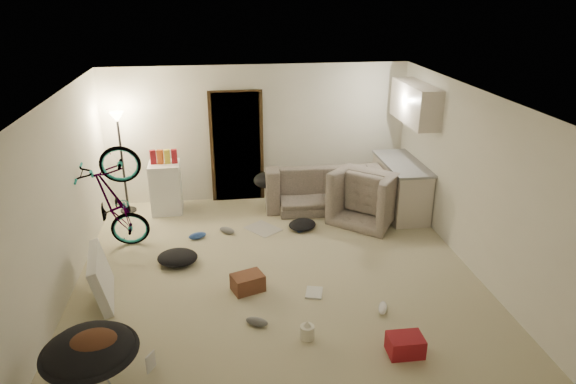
{
  "coord_description": "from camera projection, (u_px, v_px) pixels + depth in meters",
  "views": [
    {
      "loc": [
        -0.71,
        -6.11,
        3.77
      ],
      "look_at": [
        0.22,
        0.6,
        1.04
      ],
      "focal_mm": 32.0,
      "sensor_mm": 36.0,
      "label": 1
    }
  ],
  "objects": [
    {
      "name": "floor",
      "position": [
        278.0,
        279.0,
        7.12
      ],
      "size": [
        5.5,
        6.0,
        0.02
      ],
      "primitive_type": "cube",
      "color": "beige",
      "rests_on": "ground"
    },
    {
      "name": "ceiling",
      "position": [
        277.0,
        98.0,
        6.18
      ],
      "size": [
        5.5,
        6.0,
        0.02
      ],
      "primitive_type": "cube",
      "color": "white",
      "rests_on": "wall_back"
    },
    {
      "name": "wall_back",
      "position": [
        258.0,
        134.0,
        9.42
      ],
      "size": [
        5.5,
        0.02,
        2.5
      ],
      "primitive_type": "cube",
      "color": "white",
      "rests_on": "floor"
    },
    {
      "name": "wall_front",
      "position": [
        325.0,
        344.0,
        3.89
      ],
      "size": [
        5.5,
        0.02,
        2.5
      ],
      "primitive_type": "cube",
      "color": "white",
      "rests_on": "floor"
    },
    {
      "name": "wall_left",
      "position": [
        55.0,
        207.0,
        6.3
      ],
      "size": [
        0.02,
        6.0,
        2.5
      ],
      "primitive_type": "cube",
      "color": "white",
      "rests_on": "floor"
    },
    {
      "name": "wall_right",
      "position": [
        478.0,
        184.0,
        7.0
      ],
      "size": [
        0.02,
        6.0,
        2.5
      ],
      "primitive_type": "cube",
      "color": "white",
      "rests_on": "floor"
    },
    {
      "name": "doorway",
      "position": [
        237.0,
        147.0,
        9.41
      ],
      "size": [
        0.85,
        0.1,
        2.04
      ],
      "primitive_type": "cube",
      "color": "black",
      "rests_on": "floor"
    },
    {
      "name": "door_trim",
      "position": [
        237.0,
        148.0,
        9.39
      ],
      "size": [
        0.97,
        0.04,
        2.1
      ],
      "primitive_type": "cube",
      "color": "#352412",
      "rests_on": "floor"
    },
    {
      "name": "floor_lamp",
      "position": [
        120.0,
        141.0,
        8.76
      ],
      "size": [
        0.28,
        0.28,
        1.81
      ],
      "color": "black",
      "rests_on": "floor"
    },
    {
      "name": "kitchen_counter",
      "position": [
        400.0,
        188.0,
        9.1
      ],
      "size": [
        0.6,
        1.5,
        0.88
      ],
      "primitive_type": "cube",
      "color": "beige",
      "rests_on": "floor"
    },
    {
      "name": "counter_top",
      "position": [
        402.0,
        163.0,
        8.93
      ],
      "size": [
        0.64,
        1.54,
        0.04
      ],
      "primitive_type": "cube",
      "color": "gray",
      "rests_on": "kitchen_counter"
    },
    {
      "name": "kitchen_uppers",
      "position": [
        415.0,
        103.0,
        8.55
      ],
      "size": [
        0.38,
        1.4,
        0.65
      ],
      "primitive_type": "cube",
      "color": "beige",
      "rests_on": "wall_right"
    },
    {
      "name": "sofa",
      "position": [
        321.0,
        190.0,
        9.4
      ],
      "size": [
        2.07,
        0.86,
        0.6
      ],
      "primitive_type": "imported",
      "rotation": [
        0.0,
        0.0,
        3.11
      ],
      "color": "#363D37",
      "rests_on": "floor"
    },
    {
      "name": "armchair",
      "position": [
        371.0,
        199.0,
        8.85
      ],
      "size": [
        1.41,
        1.39,
        0.69
      ],
      "primitive_type": "imported",
      "rotation": [
        0.0,
        0.0,
        2.43
      ],
      "color": "#363D37",
      "rests_on": "floor"
    },
    {
      "name": "bicycle",
      "position": [
        118.0,
        222.0,
        7.75
      ],
      "size": [
        1.75,
        0.82,
        0.99
      ],
      "primitive_type": "imported",
      "rotation": [
        0.0,
        -0.17,
        1.62
      ],
      "color": "black",
      "rests_on": "floor"
    },
    {
      "name": "book_asset",
      "position": [
        147.0,
        374.0,
        5.35
      ],
      "size": [
        0.26,
        0.24,
        0.02
      ],
      "primitive_type": "imported",
      "rotation": [
        0.0,
        0.0,
        1.03
      ],
      "color": "maroon",
      "rests_on": "floor"
    },
    {
      "name": "mini_fridge",
      "position": [
        166.0,
        188.0,
        9.08
      ],
      "size": [
        0.54,
        0.54,
        0.9
      ],
      "primitive_type": "cube",
      "rotation": [
        0.0,
        0.0,
        0.02
      ],
      "color": "white",
      "rests_on": "floor"
    },
    {
      "name": "snack_box_0",
      "position": [
        153.0,
        159.0,
        8.85
      ],
      "size": [
        0.11,
        0.09,
        0.3
      ],
      "primitive_type": "cube",
      "rotation": [
        0.0,
        0.0,
        0.26
      ],
      "color": "maroon",
      "rests_on": "mini_fridge"
    },
    {
      "name": "snack_box_1",
      "position": [
        160.0,
        158.0,
        8.86
      ],
      "size": [
        0.11,
        0.09,
        0.3
      ],
      "primitive_type": "cube",
      "rotation": [
        0.0,
        0.0,
        -0.22
      ],
      "color": "#C94F19",
      "rests_on": "mini_fridge"
    },
    {
      "name": "snack_box_2",
      "position": [
        167.0,
        158.0,
        8.88
      ],
      "size": [
        0.11,
        0.08,
        0.3
      ],
      "primitive_type": "cube",
      "rotation": [
        0.0,
        0.0,
        0.1
      ],
      "color": "gold",
      "rests_on": "mini_fridge"
    },
    {
      "name": "snack_box_3",
      "position": [
        174.0,
        158.0,
        8.89
      ],
      "size": [
        0.11,
        0.08,
        0.3
      ],
      "primitive_type": "cube",
      "rotation": [
        0.0,
        0.0,
        0.11
      ],
      "color": "maroon",
      "rests_on": "mini_fridge"
    },
    {
      "name": "saucer_chair",
      "position": [
        91.0,
        359.0,
        5.0
      ],
      "size": [
        0.94,
        0.94,
        0.67
      ],
      "color": "silver",
      "rests_on": "floor"
    },
    {
      "name": "hoodie",
      "position": [
        93.0,
        344.0,
        4.9
      ],
      "size": [
        0.55,
        0.48,
        0.22
      ],
      "primitive_type": "ellipsoid",
      "rotation": [
        0.0,
        0.0,
        0.19
      ],
      "color": "#4C2A1A",
      "rests_on": "saucer_chair"
    },
    {
      "name": "sofa_drape",
      "position": [
        269.0,
        180.0,
        9.18
      ],
      "size": [
        0.6,
        0.51,
        0.28
      ],
      "primitive_type": "ellipsoid",
      "rotation": [
        0.0,
        0.0,
        0.09
      ],
      "color": "black",
      "rests_on": "sofa"
    },
    {
      "name": "tv_box",
      "position": [
        101.0,
        277.0,
        6.55
      ],
      "size": [
        0.4,
        1.0,
        0.65
      ],
      "primitive_type": "cube",
      "rotation": [
        0.0,
        -0.21,
        0.17
      ],
      "color": "silver",
      "rests_on": "floor"
    },
    {
      "name": "drink_case_a",
      "position": [
        248.0,
        282.0,
        6.8
      ],
      "size": [
        0.48,
        0.41,
        0.23
      ],
      "primitive_type": "cube",
      "rotation": [
        0.0,
        0.0,
        0.34
      ],
      "color": "brown",
      "rests_on": "floor"
    },
    {
      "name": "drink_case_b",
      "position": [
        405.0,
        345.0,
        5.63
      ],
      "size": [
        0.39,
        0.29,
        0.22
      ],
      "primitive_type": "cube",
      "rotation": [
        0.0,
        0.0,
        -0.01
      ],
      "color": "maroon",
      "rests_on": "floor"
    },
    {
      "name": "juicer",
      "position": [
        307.0,
        331.0,
        5.88
      ],
      "size": [
        0.16,
        0.16,
        0.23
      ],
      "color": "#ECE8CD",
      "rests_on": "floor"
    },
    {
      "name": "newspaper",
      "position": [
        263.0,
        229.0,
        8.56
      ],
      "size": [
        0.66,
        0.69,
        0.01
      ],
      "primitive_type": "cube",
      "rotation": [
        0.0,
        0.0,
        0.65
      ],
      "color": "#B1ABA3",
      "rests_on": "floor"
    },
    {
      "name": "book_blue",
      "position": [
        299.0,
        228.0,
        8.58
      ],
      "size": [
        0.29,
        0.33,
        0.03
      ],
      "primitive_type": "cube",
      "rotation": [
        0.0,
        0.0,
        0.4
      ],
      "color": "#2F54AD",
      "rests_on": "floor"
    },
    {
      "name": "book_white",
      "position": [
        314.0,
        293.0,
        6.76
      ],
      "size": [
        0.28,
        0.32,
        0.03
      ],
      "primitive_type": "cube",
      "rotation": [
        0.0,
        0.0,
        -0.27
      ],
      "color": "silver",
      "rests_on": "floor"
    },
    {
      "name": "shoe_0",
      "position": [
        197.0,
        236.0,
        8.21
      ],
      "size": [
        0.32,
        0.21,
        0.11
      ],
      "primitive_type": "ellipsoid",
      "rotation": [
        0.0,
        0.0,
        0.34
      ],
      "color": "#2F54AD",
      "rests_on": "floor"
    },
    {
      "name": "shoe_1",
      "position": [
        227.0,
        230.0,
        8.4
      ],
      "size": [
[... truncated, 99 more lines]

